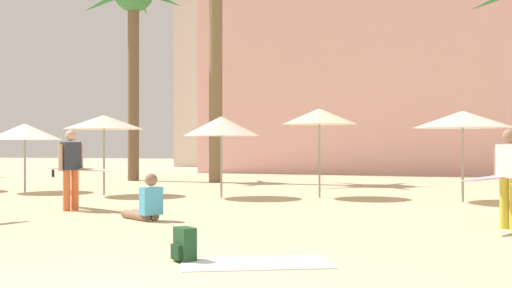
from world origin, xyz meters
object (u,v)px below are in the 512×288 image
at_px(cafe_umbrella_0, 25,132).
at_px(person_far_left, 508,175).
at_px(beach_towel, 256,263).
at_px(person_mid_right, 74,168).
at_px(cafe_umbrella_1, 463,119).
at_px(cafe_umbrella_3, 221,126).
at_px(person_near_right, 146,204).
at_px(cafe_umbrella_5, 319,117).
at_px(cafe_umbrella_2, 104,122).
at_px(backpack, 184,245).
at_px(palm_tree_left, 133,13).

bearing_deg(cafe_umbrella_0, person_far_left, -23.51).
xyz_separation_m(beach_towel, person_mid_right, (-5.44, 5.37, 0.93)).
bearing_deg(cafe_umbrella_1, cafe_umbrella_3, -179.22).
xyz_separation_m(person_mid_right, person_near_right, (2.34, -1.45, -0.63)).
xyz_separation_m(cafe_umbrella_3, cafe_umbrella_5, (2.62, 0.61, 0.26)).
xyz_separation_m(cafe_umbrella_2, beach_towel, (6.74, -9.40, -2.09)).
distance_m(cafe_umbrella_2, beach_towel, 11.75).
bearing_deg(cafe_umbrella_5, cafe_umbrella_1, -7.99).
relative_size(cafe_umbrella_5, person_mid_right, 0.95).
height_order(cafe_umbrella_1, cafe_umbrella_3, cafe_umbrella_1).
height_order(cafe_umbrella_2, cafe_umbrella_5, cafe_umbrella_5).
height_order(cafe_umbrella_2, person_mid_right, cafe_umbrella_2).
bearing_deg(cafe_umbrella_5, person_mid_right, -136.01).
height_order(cafe_umbrella_1, person_mid_right, cafe_umbrella_1).
bearing_deg(cafe_umbrella_3, backpack, -76.14).
relative_size(cafe_umbrella_3, person_near_right, 2.24).
height_order(person_far_left, person_near_right, person_far_left).
height_order(cafe_umbrella_3, cafe_umbrella_5, cafe_umbrella_5).
bearing_deg(cafe_umbrella_5, cafe_umbrella_3, -166.94).
height_order(cafe_umbrella_3, person_mid_right, cafe_umbrella_3).
distance_m(cafe_umbrella_0, cafe_umbrella_3, 6.46).
bearing_deg(beach_towel, cafe_umbrella_5, 93.53).
xyz_separation_m(cafe_umbrella_2, person_far_left, (10.20, -5.13, -1.17)).
xyz_separation_m(cafe_umbrella_5, person_far_left, (4.08, -5.76, -1.30)).
height_order(cafe_umbrella_0, backpack, cafe_umbrella_0).
height_order(palm_tree_left, person_near_right, palm_tree_left).
bearing_deg(cafe_umbrella_5, backpack, -91.61).
bearing_deg(beach_towel, cafe_umbrella_0, 134.08).
bearing_deg(cafe_umbrella_0, cafe_umbrella_2, -11.31).
bearing_deg(person_mid_right, cafe_umbrella_3, 91.76).
bearing_deg(cafe_umbrella_3, cafe_umbrella_2, -179.64).
bearing_deg(backpack, cafe_umbrella_3, -122.93).
bearing_deg(backpack, cafe_umbrella_2, -105.09).
height_order(cafe_umbrella_0, beach_towel, cafe_umbrella_0).
bearing_deg(person_near_right, beach_towel, 164.96).
bearing_deg(cafe_umbrella_2, cafe_umbrella_0, 168.69).
relative_size(cafe_umbrella_2, person_far_left, 0.87).
xyz_separation_m(backpack, person_mid_right, (-4.54, 5.42, 0.74)).
distance_m(cafe_umbrella_3, person_near_right, 5.74).
distance_m(cafe_umbrella_0, person_near_right, 9.07).
distance_m(cafe_umbrella_0, cafe_umbrella_1, 12.77).
bearing_deg(person_far_left, cafe_umbrella_1, -134.14).
distance_m(backpack, person_mid_right, 7.11).
distance_m(cafe_umbrella_5, person_near_right, 6.86).
height_order(palm_tree_left, cafe_umbrella_0, palm_tree_left).
relative_size(palm_tree_left, beach_towel, 4.73).
distance_m(cafe_umbrella_3, beach_towel, 10.15).
distance_m(palm_tree_left, backpack, 19.85).
relative_size(cafe_umbrella_1, person_far_left, 0.94).
bearing_deg(cafe_umbrella_5, cafe_umbrella_2, -174.12).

